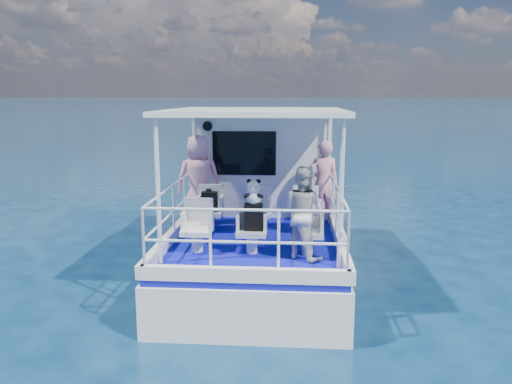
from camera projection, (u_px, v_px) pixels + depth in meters
ground at (257, 280)px, 9.36m from camera, size 2000.00×2000.00×0.00m
hull at (260, 263)px, 10.33m from camera, size 3.00×7.00×1.60m
deck at (260, 223)px, 10.17m from camera, size 2.90×6.90×0.10m
cabin at (264, 159)px, 11.23m from camera, size 2.85×2.00×2.20m
canopy at (256, 112)px, 8.56m from camera, size 3.00×3.20×0.08m
canopy_posts at (256, 177)px, 8.73m from camera, size 2.77×2.97×2.20m
railings at (254, 215)px, 8.53m from camera, size 2.84×3.59×1.00m
seat_port_fwd at (210, 221)px, 9.41m from camera, size 0.48×0.46×0.38m
seat_center_fwd at (257, 222)px, 9.34m from camera, size 0.48×0.46×0.38m
seat_stbd_fwd at (306, 222)px, 9.28m from camera, size 0.48×0.46×0.38m
seat_port_aft at (197, 240)px, 8.14m from camera, size 0.48×0.46×0.38m
seat_center_aft at (252, 241)px, 8.07m from camera, size 0.48×0.46×0.38m
seat_stbd_aft at (308, 243)px, 8.01m from camera, size 0.48×0.46×0.38m
passenger_port_fwd at (199, 180)px, 9.79m from camera, size 0.74×0.59×1.77m
passenger_stbd_fwd at (323, 183)px, 9.79m from camera, size 0.65×0.47×1.66m
passenger_stbd_aft at (303, 213)px, 7.72m from camera, size 0.90×0.87×1.46m
backpack_port at (210, 202)px, 9.29m from camera, size 0.29×0.16×0.37m
backpack_center at (253, 217)px, 7.99m from camera, size 0.29×0.16×0.43m
compact_camera at (209, 190)px, 9.25m from camera, size 0.09×0.06×0.06m
panda at (254, 192)px, 7.91m from camera, size 0.26×0.22×0.40m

